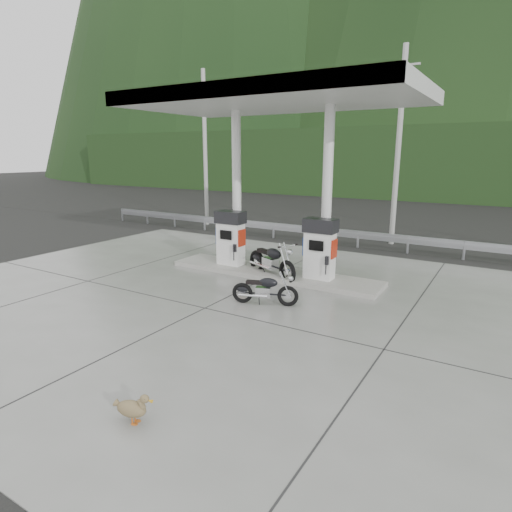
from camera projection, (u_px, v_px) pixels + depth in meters
The scene contains 17 objects.
ground at pixel (228, 298), 11.62m from camera, with size 160.00×160.00×0.00m, color black.
forecourt_apron at pixel (228, 297), 11.62m from camera, with size 18.00×14.00×0.02m, color slate.
pump_island at pixel (272, 273), 13.68m from camera, with size 7.00×1.40×0.15m, color gray.
gas_pump_left at pixel (231, 238), 14.26m from camera, with size 0.95×0.55×1.80m, color white, non-canonical shape.
gas_pump_right at pixel (320, 249), 12.64m from camera, with size 0.95×0.55×1.80m, color white, non-canonical shape.
canopy_column_left at pixel (237, 189), 14.21m from camera, with size 0.30×0.30×5.00m, color white.
canopy_column_right at pixel (327, 193), 12.60m from camera, with size 0.30×0.30×5.00m, color white.
canopy_roof at pixel (274, 99), 12.44m from camera, with size 8.50×5.00×0.40m, color silver.
guardrail at pixel (335, 229), 18.11m from camera, with size 26.00×0.16×1.42m, color #919398, non-canonical shape.
road at pixel (360, 232), 21.18m from camera, with size 60.00×7.00×0.01m, color black.
utility_pole_a at pixel (205, 150), 22.61m from camera, with size 0.22×0.22×8.00m, color #9B9B95.
utility_pole_b at pixel (398, 149), 17.57m from camera, with size 0.22×0.22×8.00m, color #9B9B95.
tree_band at pixel (432, 163), 35.86m from camera, with size 80.00×6.00×6.00m, color black.
forested_hills at pixel (466, 180), 61.51m from camera, with size 100.00×40.00×140.00m, color black, non-canonical shape.
motorcycle_left at pixel (265, 290), 10.98m from camera, with size 1.62×0.51×0.77m, color black, non-canonical shape.
motorcycle_right at pixel (271, 261), 13.34m from camera, with size 2.18×0.69×1.03m, color black, non-canonical shape.
duck at pixel (132, 409), 6.18m from camera, with size 0.57×0.16×0.41m, color brown, non-canonical shape.
Camera 1 is at (6.38, -9.03, 3.84)m, focal length 30.00 mm.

